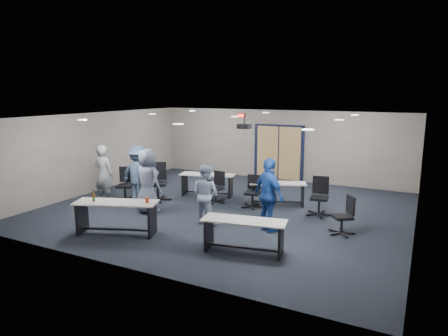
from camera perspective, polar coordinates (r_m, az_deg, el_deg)
The scene contains 25 objects.
floor at distance 11.83m, azimuth 0.46°, elevation -5.82°, with size 10.00×10.00×0.00m, color black.
back_wall at distance 15.62m, azimuth 7.88°, elevation 3.25°, with size 10.00×0.04×2.70m, color slate.
front_wall at distance 7.84m, azimuth -14.43°, elevation -4.62°, with size 10.00×0.04×2.70m, color slate.
left_wall at distance 14.42m, azimuth -17.61°, elevation 2.21°, with size 0.04×9.00×2.70m, color slate.
right_wall at distance 10.34m, azimuth 26.12°, elevation -1.67°, with size 0.04×9.00×2.70m, color slate.
ceiling at distance 11.35m, azimuth 0.48°, elevation 7.36°, with size 10.00×9.00×0.04m, color silver.
double_door at distance 15.63m, azimuth 7.80°, elevation 2.15°, with size 2.00×0.07×2.20m.
exit_sign at distance 16.05m, azimuth 2.47°, elevation 7.50°, with size 0.32×0.07×0.18m.
ceiling_projector at distance 11.69m, azimuth 2.90°, elevation 6.00°, with size 0.35×0.32×0.37m.
ceiling_can_lights at distance 11.57m, azimuth 1.04°, elevation 7.28°, with size 6.24×5.74×0.02m, color white, non-canonical shape.
table_front_left at distance 9.99m, azimuth -15.13°, elevation -6.03°, with size 2.08×1.32×1.10m.
table_front_right at distance 8.61m, azimuth 2.88°, elevation -8.85°, with size 1.87×0.91×0.72m.
table_back_left at distance 13.19m, azimuth -2.38°, elevation -1.85°, with size 1.87×1.01×0.72m.
table_back_right at distance 12.22m, azimuth 7.66°, elevation -3.09°, with size 1.78×1.15×0.69m.
chair_back_a at distance 12.69m, azimuth -9.44°, elevation -2.01°, with size 0.75×0.75×1.20m, color black, non-canonical shape.
chair_back_b at distance 12.37m, azimuth -1.21°, elevation -2.76°, with size 0.60×0.60×0.96m, color black, non-canonical shape.
chair_back_c at distance 11.85m, azimuth 4.07°, elevation -3.41°, with size 0.60×0.60×0.96m, color black, non-canonical shape.
chair_back_d at distance 11.37m, azimuth 13.46°, elevation -3.99°, with size 0.67×0.67×1.07m, color black, non-canonical shape.
chair_loose_left at distance 12.89m, azimuth -13.99°, elevation -2.30°, with size 0.66×0.66×1.06m, color black, non-canonical shape.
chair_loose_right at distance 10.06m, azimuth 16.53°, elevation -6.50°, with size 0.59×0.59×0.94m, color black, non-canonical shape.
person_gray at distance 12.66m, azimuth -16.80°, elevation -0.89°, with size 0.67×0.44×1.83m, color gray.
person_plaid at distance 11.44m, azimuth -10.84°, elevation -1.85°, with size 0.89×0.58×1.83m, color slate.
person_lightblue at distance 10.35m, azimuth -2.64°, elevation -3.74°, with size 0.77×0.60×1.58m, color #98ADCA.
person_navy at distance 9.80m, azimuth 6.44°, elevation -3.86°, with size 1.07×0.45×1.83m, color #1C449C.
person_back at distance 12.59m, azimuth -12.23°, elevation -0.83°, with size 1.16×0.66×1.79m, color #3D506E.
Camera 1 is at (5.06, -10.13, 3.40)m, focal length 32.00 mm.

